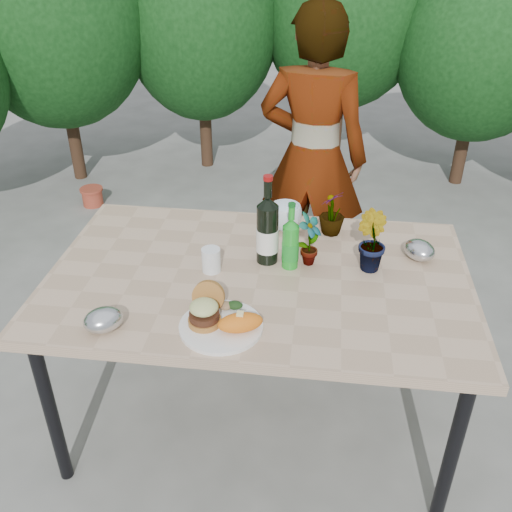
# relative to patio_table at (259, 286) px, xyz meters

# --- Properties ---
(ground) EXTENTS (80.00, 80.00, 0.00)m
(ground) POSITION_rel_patio_table_xyz_m (0.00, 0.00, -0.69)
(ground) COLOR slate
(ground) RESTS_ON ground
(patio_table) EXTENTS (1.60, 1.00, 0.75)m
(patio_table) POSITION_rel_patio_table_xyz_m (0.00, 0.00, 0.00)
(patio_table) COLOR tan
(patio_table) RESTS_ON ground
(shrub_hedge) EXTENTS (6.86, 5.13, 2.13)m
(shrub_hedge) POSITION_rel_patio_table_xyz_m (0.07, 1.66, 0.44)
(shrub_hedge) COLOR #382316
(shrub_hedge) RESTS_ON ground
(dinner_plate) EXTENTS (0.28, 0.28, 0.01)m
(dinner_plate) POSITION_rel_patio_table_xyz_m (-0.08, -0.34, 0.06)
(dinner_plate) COLOR white
(dinner_plate) RESTS_ON patio_table
(burger_stack) EXTENTS (0.11, 0.16, 0.11)m
(burger_stack) POSITION_rel_patio_table_xyz_m (-0.14, -0.32, 0.12)
(burger_stack) COLOR #B7722D
(burger_stack) RESTS_ON dinner_plate
(sweet_potato) EXTENTS (0.17, 0.12, 0.06)m
(sweet_potato) POSITION_rel_patio_table_xyz_m (-0.02, -0.36, 0.10)
(sweet_potato) COLOR orange
(sweet_potato) RESTS_ON dinner_plate
(grilled_veg) EXTENTS (0.08, 0.05, 0.03)m
(grilled_veg) POSITION_rel_patio_table_xyz_m (-0.07, -0.25, 0.09)
(grilled_veg) COLOR olive
(grilled_veg) RESTS_ON dinner_plate
(wine_bottle) EXTENTS (0.09, 0.09, 0.36)m
(wine_bottle) POSITION_rel_patio_table_xyz_m (0.02, 0.10, 0.19)
(wine_bottle) COLOR black
(wine_bottle) RESTS_ON patio_table
(sparkling_water) EXTENTS (0.07, 0.07, 0.27)m
(sparkling_water) POSITION_rel_patio_table_xyz_m (0.11, 0.07, 0.16)
(sparkling_water) COLOR #1B9923
(sparkling_water) RESTS_ON patio_table
(plastic_cup) EXTENTS (0.07, 0.07, 0.09)m
(plastic_cup) POSITION_rel_patio_table_xyz_m (-0.18, 0.00, 0.10)
(plastic_cup) COLOR white
(plastic_cup) RESTS_ON patio_table
(seedling_left) EXTENTS (0.13, 0.14, 0.22)m
(seedling_left) POSITION_rel_patio_table_xyz_m (0.18, 0.10, 0.17)
(seedling_left) COLOR #28531C
(seedling_left) RESTS_ON patio_table
(seedling_mid) EXTENTS (0.16, 0.16, 0.23)m
(seedling_mid) POSITION_rel_patio_table_xyz_m (0.41, 0.10, 0.17)
(seedling_mid) COLOR #24561D
(seedling_mid) RESTS_ON patio_table
(seedling_right) EXTENTS (0.15, 0.15, 0.19)m
(seedling_right) POSITION_rel_patio_table_xyz_m (0.27, 0.36, 0.15)
(seedling_right) COLOR #21551D
(seedling_right) RESTS_ON patio_table
(blue_bowl) EXTENTS (0.18, 0.18, 0.11)m
(blue_bowl) POSITION_rel_patio_table_xyz_m (0.07, 0.37, 0.11)
(blue_bowl) COLOR white
(blue_bowl) RESTS_ON patio_table
(foil_packet_left) EXTENTS (0.17, 0.16, 0.08)m
(foil_packet_left) POSITION_rel_patio_table_xyz_m (-0.47, -0.39, 0.10)
(foil_packet_left) COLOR #BABEC2
(foil_packet_left) RESTS_ON patio_table
(foil_packet_right) EXTENTS (0.17, 0.17, 0.08)m
(foil_packet_right) POSITION_rel_patio_table_xyz_m (0.62, 0.19, 0.10)
(foil_packet_right) COLOR #B9BBC0
(foil_packet_right) RESTS_ON patio_table
(person) EXTENTS (0.63, 0.47, 1.60)m
(person) POSITION_rel_patio_table_xyz_m (0.16, 1.07, 0.11)
(person) COLOR #9C5E4E
(person) RESTS_ON ground
(terracotta_pot) EXTENTS (0.17, 0.17, 0.14)m
(terracotta_pot) POSITION_rel_patio_table_xyz_m (-1.50, 1.91, -0.62)
(terracotta_pot) COLOR #AA402B
(terracotta_pot) RESTS_ON ground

